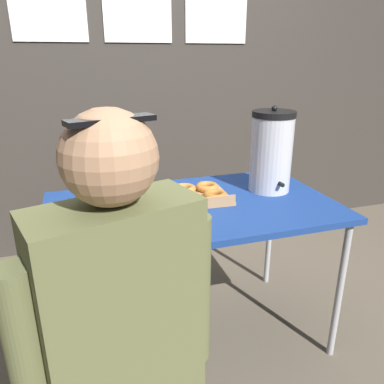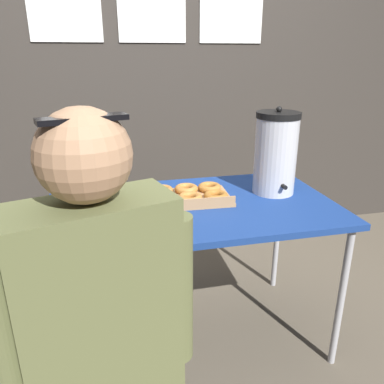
{
  "view_description": "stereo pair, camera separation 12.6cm",
  "coord_description": "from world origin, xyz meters",
  "px_view_note": "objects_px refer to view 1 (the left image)",
  "views": [
    {
      "loc": [
        -0.48,
        -1.5,
        1.38
      ],
      "look_at": [
        -0.0,
        0.0,
        0.8
      ],
      "focal_mm": 35.0,
      "sensor_mm": 36.0,
      "label": 1
    },
    {
      "loc": [
        -0.36,
        -1.54,
        1.38
      ],
      "look_at": [
        -0.0,
        0.0,
        0.8
      ],
      "focal_mm": 35.0,
      "sensor_mm": 36.0,
      "label": 2
    }
  ],
  "objects_px": {
    "person_seated": "(124,352)",
    "donut_box": "(187,195)",
    "cell_phone": "(146,228)",
    "coffee_urn": "(271,152)"
  },
  "relations": [
    {
      "from": "person_seated",
      "to": "donut_box",
      "type": "bearing_deg",
      "value": -135.24
    },
    {
      "from": "person_seated",
      "to": "cell_phone",
      "type": "bearing_deg",
      "value": -124.89
    },
    {
      "from": "donut_box",
      "to": "coffee_urn",
      "type": "distance_m",
      "value": 0.47
    },
    {
      "from": "donut_box",
      "to": "cell_phone",
      "type": "relative_size",
      "value": 2.7
    },
    {
      "from": "cell_phone",
      "to": "person_seated",
      "type": "height_order",
      "value": "person_seated"
    },
    {
      "from": "coffee_urn",
      "to": "person_seated",
      "type": "bearing_deg",
      "value": -138.13
    },
    {
      "from": "donut_box",
      "to": "cell_phone",
      "type": "bearing_deg",
      "value": -131.27
    },
    {
      "from": "cell_phone",
      "to": "donut_box",
      "type": "bearing_deg",
      "value": 58.05
    },
    {
      "from": "coffee_urn",
      "to": "cell_phone",
      "type": "relative_size",
      "value": 2.88
    },
    {
      "from": "donut_box",
      "to": "person_seated",
      "type": "bearing_deg",
      "value": -116.13
    }
  ]
}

